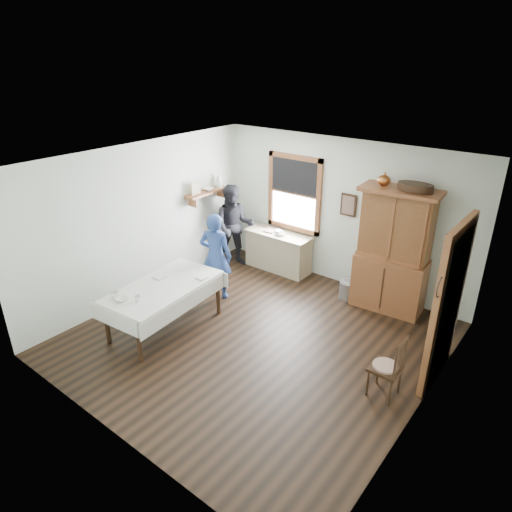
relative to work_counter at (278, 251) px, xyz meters
name	(u,v)px	position (x,y,z in m)	size (l,w,h in m)	color
room	(256,259)	(1.16, -2.21, 0.96)	(5.01, 5.01, 2.70)	black
window	(294,189)	(0.16, 0.25, 1.25)	(1.18, 0.07, 1.48)	white
doorway	(450,301)	(3.62, -1.36, 0.78)	(0.09, 1.14, 2.22)	#453C31
wall_shelf	(208,191)	(-1.21, -0.67, 1.19)	(0.24, 1.00, 0.44)	brown
framed_picture	(348,205)	(1.31, 0.25, 1.16)	(0.30, 0.04, 0.40)	#311D11
rug_beater	(442,277)	(3.61, -1.91, 1.33)	(0.27, 0.27, 0.01)	black
work_counter	(278,251)	(0.00, 0.00, 0.00)	(1.35, 0.51, 0.77)	tan
china_hutch	(393,251)	(2.34, -0.08, 0.67)	(1.24, 0.59, 2.11)	brown
dining_table	(165,307)	(-0.16, -2.83, -0.01)	(0.99, 1.88, 0.75)	silver
spindle_chair	(386,366)	(3.21, -2.16, 0.06)	(0.41, 0.41, 0.89)	#311D11
pail	(348,290)	(1.68, -0.21, -0.22)	(0.31, 0.31, 0.33)	#94979C
wicker_basket	(368,300)	(2.07, -0.21, -0.29)	(0.32, 0.22, 0.19)	#A98A4C
woman_blue	(216,259)	(-0.21, -1.58, 0.34)	(0.53, 0.35, 1.45)	navy
figure_dark	(234,229)	(-0.83, -0.38, 0.39)	(0.76, 0.59, 1.55)	black
table_cup_a	(115,295)	(-0.41, -3.51, 0.41)	(0.13, 0.13, 0.10)	silver
table_cup_b	(137,298)	(-0.10, -3.37, 0.41)	(0.09, 0.09, 0.08)	silver
table_bowl	(122,299)	(-0.27, -3.51, 0.39)	(0.20, 0.20, 0.05)	silver
counter_book	(266,229)	(-0.30, 0.00, 0.40)	(0.18, 0.24, 0.02)	#765D4F
counter_bowl	(281,234)	(0.10, -0.07, 0.42)	(0.19, 0.19, 0.06)	silver
shelf_bowl	(209,189)	(-1.21, -0.66, 1.21)	(0.22, 0.22, 0.05)	silver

